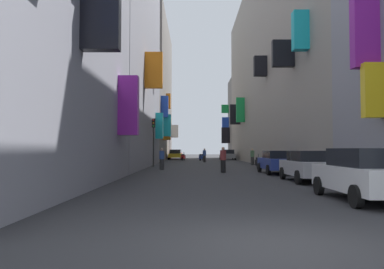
{
  "coord_description": "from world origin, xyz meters",
  "views": [
    {
      "loc": [
        -1.38,
        -5.91,
        1.5
      ],
      "look_at": [
        -1.44,
        27.28,
        2.8
      ],
      "focal_mm": 34.86,
      "sensor_mm": 36.0,
      "label": 1
    }
  ],
  "objects_px": {
    "pedestrian_crossing": "(253,157)",
    "parked_car_blue": "(278,161)",
    "parked_car_red": "(177,154)",
    "scooter_blue": "(202,157)",
    "pedestrian_mid_street": "(205,155)",
    "traffic_light_near_corner": "(154,134)",
    "parked_car_yellow": "(176,154)",
    "scooter_black": "(259,162)",
    "pedestrian_near_left": "(224,160)",
    "scooter_red": "(184,157)",
    "parked_car_white": "(365,173)",
    "parked_car_grey": "(228,154)",
    "parked_car_silver": "(310,165)",
    "pedestrian_near_right": "(163,159)"
  },
  "relations": [
    {
      "from": "pedestrian_crossing",
      "to": "parked_car_blue",
      "type": "bearing_deg",
      "value": -92.29
    },
    {
      "from": "parked_car_blue",
      "to": "parked_car_red",
      "type": "relative_size",
      "value": 1.03
    },
    {
      "from": "scooter_blue",
      "to": "pedestrian_mid_street",
      "type": "bearing_deg",
      "value": -87.75
    },
    {
      "from": "parked_car_red",
      "to": "scooter_blue",
      "type": "relative_size",
      "value": 2.35
    },
    {
      "from": "pedestrian_crossing",
      "to": "pedestrian_mid_street",
      "type": "distance_m",
      "value": 8.75
    },
    {
      "from": "traffic_light_near_corner",
      "to": "parked_car_yellow",
      "type": "bearing_deg",
      "value": 88.02
    },
    {
      "from": "scooter_black",
      "to": "scooter_blue",
      "type": "relative_size",
      "value": 1.01
    },
    {
      "from": "scooter_black",
      "to": "pedestrian_near_left",
      "type": "bearing_deg",
      "value": -121.67
    },
    {
      "from": "parked_car_blue",
      "to": "parked_car_yellow",
      "type": "bearing_deg",
      "value": 103.64
    },
    {
      "from": "scooter_blue",
      "to": "scooter_red",
      "type": "distance_m",
      "value": 2.72
    },
    {
      "from": "parked_car_white",
      "to": "parked_car_blue",
      "type": "bearing_deg",
      "value": 88.95
    },
    {
      "from": "scooter_blue",
      "to": "pedestrian_mid_street",
      "type": "xyz_separation_m",
      "value": [
        0.19,
        -4.92,
        0.31
      ]
    },
    {
      "from": "parked_car_grey",
      "to": "scooter_black",
      "type": "bearing_deg",
      "value": -89.58
    },
    {
      "from": "parked_car_grey",
      "to": "pedestrian_crossing",
      "type": "bearing_deg",
      "value": -87.59
    },
    {
      "from": "parked_car_grey",
      "to": "parked_car_silver",
      "type": "bearing_deg",
      "value": -89.31
    },
    {
      "from": "parked_car_red",
      "to": "parked_car_silver",
      "type": "bearing_deg",
      "value": -79.33
    },
    {
      "from": "scooter_black",
      "to": "scooter_red",
      "type": "distance_m",
      "value": 20.97
    },
    {
      "from": "traffic_light_near_corner",
      "to": "pedestrian_near_right",
      "type": "bearing_deg",
      "value": -75.45
    },
    {
      "from": "parked_car_silver",
      "to": "parked_car_white",
      "type": "xyz_separation_m",
      "value": [
        -0.42,
        -6.31,
        0.04
      ]
    },
    {
      "from": "pedestrian_crossing",
      "to": "parked_car_silver",
      "type": "bearing_deg",
      "value": -90.95
    },
    {
      "from": "pedestrian_mid_street",
      "to": "scooter_red",
      "type": "bearing_deg",
      "value": 112.51
    },
    {
      "from": "traffic_light_near_corner",
      "to": "parked_car_white",
      "type": "bearing_deg",
      "value": -68.08
    },
    {
      "from": "parked_car_silver",
      "to": "parked_car_red",
      "type": "xyz_separation_m",
      "value": [
        -7.9,
        41.91,
        -0.0
      ]
    },
    {
      "from": "parked_car_red",
      "to": "parked_car_white",
      "type": "bearing_deg",
      "value": -81.18
    },
    {
      "from": "parked_car_red",
      "to": "pedestrian_near_left",
      "type": "relative_size",
      "value": 2.51
    },
    {
      "from": "parked_car_white",
      "to": "scooter_blue",
      "type": "distance_m",
      "value": 37.03
    },
    {
      "from": "scooter_black",
      "to": "pedestrian_crossing",
      "type": "relative_size",
      "value": 1.13
    },
    {
      "from": "parked_car_yellow",
      "to": "scooter_red",
      "type": "xyz_separation_m",
      "value": [
        1.28,
        -5.11,
        -0.28
      ]
    },
    {
      "from": "parked_car_yellow",
      "to": "pedestrian_near_left",
      "type": "xyz_separation_m",
      "value": [
        4.42,
        -30.22,
        0.07
      ]
    },
    {
      "from": "parked_car_blue",
      "to": "parked_car_silver",
      "type": "relative_size",
      "value": 1.03
    },
    {
      "from": "parked_car_grey",
      "to": "pedestrian_mid_street",
      "type": "xyz_separation_m",
      "value": [
        -3.54,
        -9.41,
        0.02
      ]
    },
    {
      "from": "parked_car_white",
      "to": "pedestrian_mid_street",
      "type": "height_order",
      "value": "pedestrian_mid_street"
    },
    {
      "from": "parked_car_red",
      "to": "pedestrian_near_right",
      "type": "distance_m",
      "value": 31.82
    },
    {
      "from": "scooter_blue",
      "to": "parked_car_blue",
      "type": "bearing_deg",
      "value": -81.01
    },
    {
      "from": "pedestrian_crossing",
      "to": "pedestrian_near_right",
      "type": "distance_m",
      "value": 11.13
    },
    {
      "from": "parked_car_grey",
      "to": "pedestrian_near_left",
      "type": "xyz_separation_m",
      "value": [
        -2.97,
        -28.29,
        0.06
      ]
    },
    {
      "from": "pedestrian_crossing",
      "to": "traffic_light_near_corner",
      "type": "xyz_separation_m",
      "value": [
        -8.91,
        -3.91,
        2.0
      ]
    },
    {
      "from": "parked_car_red",
      "to": "pedestrian_mid_street",
      "type": "relative_size",
      "value": 2.63
    },
    {
      "from": "parked_car_red",
      "to": "scooter_red",
      "type": "relative_size",
      "value": 2.28
    },
    {
      "from": "parked_car_blue",
      "to": "scooter_black",
      "type": "xyz_separation_m",
      "value": [
        -0.05,
        6.28,
        -0.28
      ]
    },
    {
      "from": "parked_car_silver",
      "to": "pedestrian_mid_street",
      "type": "distance_m",
      "value": 25.91
    },
    {
      "from": "scooter_black",
      "to": "traffic_light_near_corner",
      "type": "distance_m",
      "value": 8.95
    },
    {
      "from": "parked_car_blue",
      "to": "parked_car_white",
      "type": "xyz_separation_m",
      "value": [
        -0.22,
        -11.86,
        0.05
      ]
    },
    {
      "from": "scooter_blue",
      "to": "pedestrian_crossing",
      "type": "distance_m",
      "value": 13.33
    },
    {
      "from": "pedestrian_near_left",
      "to": "parked_car_silver",
      "type": "bearing_deg",
      "value": -63.22
    },
    {
      "from": "pedestrian_mid_street",
      "to": "parked_car_blue",
      "type": "bearing_deg",
      "value": -79.39
    },
    {
      "from": "parked_car_silver",
      "to": "traffic_light_near_corner",
      "type": "relative_size",
      "value": 1.01
    },
    {
      "from": "pedestrian_near_left",
      "to": "pedestrian_mid_street",
      "type": "relative_size",
      "value": 1.05
    },
    {
      "from": "pedestrian_near_left",
      "to": "pedestrian_near_right",
      "type": "xyz_separation_m",
      "value": [
        -4.19,
        3.37,
        -0.03
      ]
    },
    {
      "from": "pedestrian_crossing",
      "to": "pedestrian_near_left",
      "type": "height_order",
      "value": "pedestrian_near_left"
    }
  ]
}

